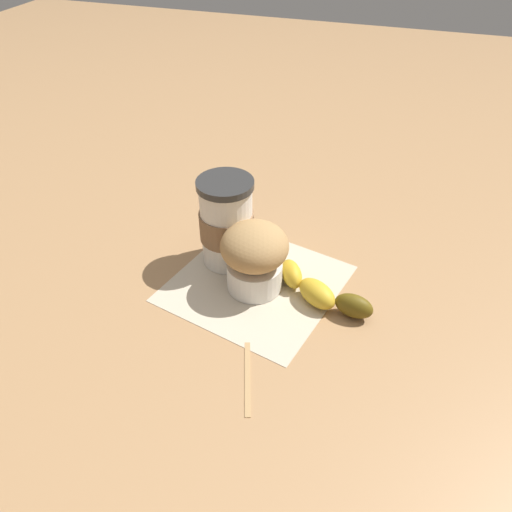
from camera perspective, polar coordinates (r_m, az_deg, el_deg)
ground_plane at (r=0.73m, az=0.00°, el=-3.17°), size 3.00×3.00×0.00m
paper_napkin at (r=0.73m, az=0.00°, el=-3.12°), size 0.27×0.27×0.00m
coffee_cup at (r=0.74m, az=-3.37°, el=3.83°), size 0.08×0.08×0.14m
muffin at (r=0.69m, az=-0.40°, el=0.12°), size 0.10×0.10×0.10m
banana at (r=0.70m, az=7.28°, el=-4.00°), size 0.15×0.09×0.03m
wooden_stirrer at (r=0.62m, az=-0.97°, el=-13.67°), size 0.04×0.11×0.00m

